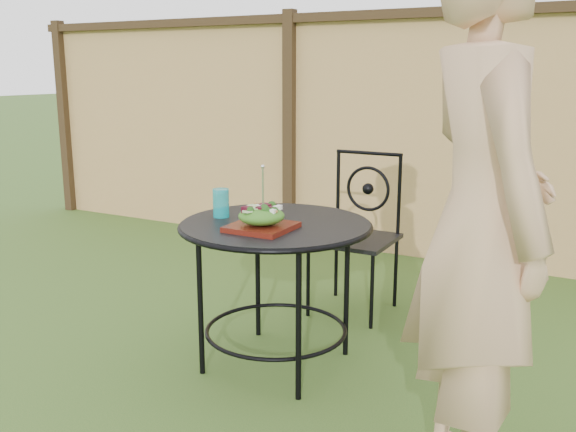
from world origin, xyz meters
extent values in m
plane|color=#264B18|center=(0.00, 0.00, 0.00)|extent=(60.00, 60.00, 0.00)
cube|color=#EFBD76|center=(0.00, 2.20, 0.90)|extent=(8.00, 0.05, 1.80)
cube|color=black|center=(0.00, 2.15, 1.83)|extent=(8.00, 0.07, 0.07)
cube|color=black|center=(-3.90, 2.15, 0.95)|extent=(0.09, 0.09, 1.90)
cube|color=black|center=(-1.30, 2.15, 0.95)|extent=(0.09, 0.09, 1.90)
cylinder|color=black|center=(-0.23, 0.04, 0.71)|extent=(0.90, 0.90, 0.02)
torus|color=black|center=(-0.23, 0.04, 0.71)|extent=(0.92, 0.92, 0.02)
torus|color=black|center=(-0.23, 0.04, 0.18)|extent=(0.70, 0.70, 0.02)
cylinder|color=black|center=(0.03, 0.30, 0.35)|extent=(0.03, 0.03, 0.71)
cylinder|color=black|center=(-0.50, 0.30, 0.35)|extent=(0.03, 0.03, 0.71)
cylinder|color=black|center=(-0.50, -0.23, 0.35)|extent=(0.03, 0.03, 0.71)
cylinder|color=black|center=(0.03, -0.23, 0.35)|extent=(0.03, 0.03, 0.71)
cube|color=black|center=(-0.18, 0.88, 0.45)|extent=(0.46, 0.46, 0.03)
cylinder|color=black|center=(-0.18, 1.09, 0.94)|extent=(0.42, 0.02, 0.02)
torus|color=black|center=(-0.18, 1.09, 0.72)|extent=(0.28, 0.02, 0.28)
cylinder|color=black|center=(-0.38, 0.68, 0.22)|extent=(0.02, 0.02, 0.44)
cylinder|color=black|center=(0.02, 0.68, 0.22)|extent=(0.02, 0.02, 0.44)
cylinder|color=black|center=(-0.38, 1.08, 0.22)|extent=(0.02, 0.02, 0.44)
cylinder|color=black|center=(0.02, 1.08, 0.22)|extent=(0.02, 0.02, 0.44)
cylinder|color=black|center=(-0.38, 1.09, 0.70)|extent=(0.02, 0.02, 0.50)
cylinder|color=black|center=(0.02, 1.09, 0.70)|extent=(0.02, 0.02, 0.50)
imported|color=tan|center=(0.82, -0.46, 0.95)|extent=(0.76, 0.82, 1.89)
cube|color=#410B09|center=(-0.22, -0.11, 0.74)|extent=(0.27, 0.27, 0.02)
ellipsoid|color=#235614|center=(-0.22, -0.11, 0.79)|extent=(0.21, 0.21, 0.08)
cylinder|color=silver|center=(-0.21, -0.11, 0.92)|extent=(0.01, 0.01, 0.18)
cylinder|color=#0E9EA7|center=(-0.53, 0.01, 0.79)|extent=(0.08, 0.08, 0.14)
camera|label=1|loc=(1.23, -2.53, 1.43)|focal=40.00mm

